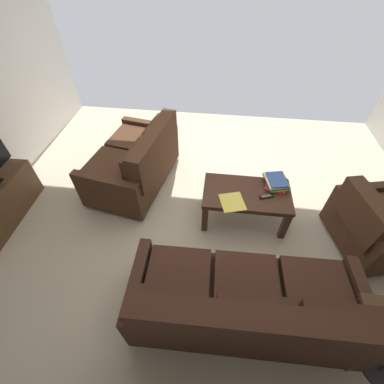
{
  "coord_description": "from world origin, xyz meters",
  "views": [
    {
      "loc": [
        -0.06,
        2.21,
        2.59
      ],
      "look_at": [
        0.15,
        0.45,
        0.76
      ],
      "focal_mm": 23.96,
      "sensor_mm": 36.0,
      "label": 1
    }
  ],
  "objects_px": {
    "coffee_table": "(246,197)",
    "armchair_side": "(380,225)",
    "book_stack": "(276,182)",
    "tv_remote": "(266,197)",
    "sofa_main": "(245,306)",
    "loveseat_near": "(136,162)",
    "loose_magazine": "(232,202)"
  },
  "relations": [
    {
      "from": "coffee_table",
      "to": "tv_remote",
      "type": "relative_size",
      "value": 6.08
    },
    {
      "from": "sofa_main",
      "to": "loose_magazine",
      "type": "height_order",
      "value": "sofa_main"
    },
    {
      "from": "tv_remote",
      "to": "loose_magazine",
      "type": "relative_size",
      "value": 0.6
    },
    {
      "from": "loveseat_near",
      "to": "armchair_side",
      "type": "xyz_separation_m",
      "value": [
        -2.9,
        0.7,
        -0.03
      ]
    },
    {
      "from": "loose_magazine",
      "to": "loveseat_near",
      "type": "bearing_deg",
      "value": 135.98
    },
    {
      "from": "armchair_side",
      "to": "sofa_main",
      "type": "bearing_deg",
      "value": 35.41
    },
    {
      "from": "loveseat_near",
      "to": "coffee_table",
      "type": "relative_size",
      "value": 1.49
    },
    {
      "from": "armchair_side",
      "to": "loose_magazine",
      "type": "xyz_separation_m",
      "value": [
        1.6,
        -0.03,
        0.13
      ]
    },
    {
      "from": "loveseat_near",
      "to": "tv_remote",
      "type": "bearing_deg",
      "value": 161.88
    },
    {
      "from": "coffee_table",
      "to": "armchair_side",
      "type": "distance_m",
      "value": 1.45
    },
    {
      "from": "sofa_main",
      "to": "book_stack",
      "type": "distance_m",
      "value": 1.48
    },
    {
      "from": "loveseat_near",
      "to": "loose_magazine",
      "type": "bearing_deg",
      "value": 152.6
    },
    {
      "from": "loveseat_near",
      "to": "sofa_main",
      "type": "bearing_deg",
      "value": 129.08
    },
    {
      "from": "book_stack",
      "to": "tv_remote",
      "type": "relative_size",
      "value": 2.1
    },
    {
      "from": "coffee_table",
      "to": "loveseat_near",
      "type": "bearing_deg",
      "value": -18.56
    },
    {
      "from": "book_stack",
      "to": "tv_remote",
      "type": "distance_m",
      "value": 0.26
    },
    {
      "from": "armchair_side",
      "to": "book_stack",
      "type": "xyz_separation_m",
      "value": [
        1.1,
        -0.37,
        0.17
      ]
    },
    {
      "from": "armchair_side",
      "to": "tv_remote",
      "type": "xyz_separation_m",
      "value": [
        1.23,
        -0.16,
        0.13
      ]
    },
    {
      "from": "coffee_table",
      "to": "armchair_side",
      "type": "xyz_separation_m",
      "value": [
        -1.44,
        0.21,
        -0.05
      ]
    },
    {
      "from": "sofa_main",
      "to": "tv_remote",
      "type": "relative_size",
      "value": 11.87
    },
    {
      "from": "sofa_main",
      "to": "book_stack",
      "type": "height_order",
      "value": "sofa_main"
    },
    {
      "from": "loveseat_near",
      "to": "armchair_side",
      "type": "height_order",
      "value": "loveseat_near"
    },
    {
      "from": "armchair_side",
      "to": "tv_remote",
      "type": "bearing_deg",
      "value": -7.2
    },
    {
      "from": "sofa_main",
      "to": "loose_magazine",
      "type": "relative_size",
      "value": 7.12
    },
    {
      "from": "loveseat_near",
      "to": "coffee_table",
      "type": "height_order",
      "value": "loveseat_near"
    },
    {
      "from": "tv_remote",
      "to": "loose_magazine",
      "type": "xyz_separation_m",
      "value": [
        0.38,
        0.12,
        -0.01
      ]
    },
    {
      "from": "coffee_table",
      "to": "book_stack",
      "type": "relative_size",
      "value": 2.89
    },
    {
      "from": "loveseat_near",
      "to": "tv_remote",
      "type": "xyz_separation_m",
      "value": [
        -1.67,
        0.55,
        0.1
      ]
    },
    {
      "from": "sofa_main",
      "to": "coffee_table",
      "type": "xyz_separation_m",
      "value": [
        -0.04,
        -1.26,
        0.01
      ]
    },
    {
      "from": "sofa_main",
      "to": "loose_magazine",
      "type": "bearing_deg",
      "value": -83.15
    },
    {
      "from": "armchair_side",
      "to": "loveseat_near",
      "type": "bearing_deg",
      "value": -13.6
    },
    {
      "from": "loveseat_near",
      "to": "loose_magazine",
      "type": "height_order",
      "value": "loveseat_near"
    }
  ]
}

